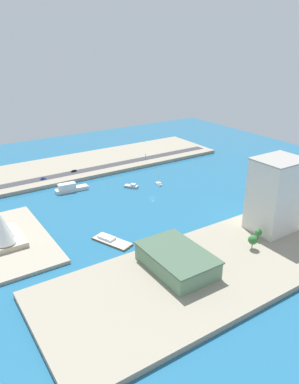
# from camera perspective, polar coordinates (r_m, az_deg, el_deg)

# --- Properties ---
(ground_plane) EXTENTS (440.00, 440.00, 0.00)m
(ground_plane) POSITION_cam_1_polar(r_m,az_deg,el_deg) (283.27, 0.47, -0.86)
(ground_plane) COLOR #23668E
(quay_west) EXTENTS (70.00, 240.00, 3.00)m
(quay_west) POSITION_cam_1_polar(r_m,az_deg,el_deg) (217.75, 14.97, -9.06)
(quay_west) COLOR #9E937F
(quay_west) RESTS_ON ground_plane
(quay_east) EXTENTS (70.00, 240.00, 3.00)m
(quay_east) POSITION_cam_1_polar(r_m,az_deg,el_deg) (362.28, -8.10, 4.52)
(quay_east) COLOR #9E937F
(quay_east) RESTS_ON ground_plane
(peninsula_point) EXTENTS (82.44, 52.17, 2.00)m
(peninsula_point) POSITION_cam_1_polar(r_m,az_deg,el_deg) (237.86, -21.65, -7.24)
(peninsula_point) COLOR #A89E89
(peninsula_point) RESTS_ON ground_plane
(road_strip) EXTENTS (9.80, 228.00, 0.15)m
(road_strip) POSITION_cam_1_polar(r_m,az_deg,el_deg) (345.46, -6.74, 3.96)
(road_strip) COLOR #38383D
(road_strip) RESTS_ON quay_east
(sailboat_small_white) EXTENTS (9.06, 4.61, 12.54)m
(sailboat_small_white) POSITION_cam_1_polar(r_m,az_deg,el_deg) (307.46, 1.44, 1.28)
(sailboat_small_white) COLOR white
(sailboat_small_white) RESTS_ON ground_plane
(barge_flat_brown) EXTENTS (26.64, 17.76, 2.66)m
(barge_flat_brown) POSITION_cam_1_polar(r_m,az_deg,el_deg) (225.00, -5.96, -7.40)
(barge_flat_brown) COLOR brown
(barge_flat_brown) RESTS_ON ground_plane
(ferry_white_commuter) EXTENTS (8.78, 28.31, 7.05)m
(ferry_white_commuter) POSITION_cam_1_polar(r_m,az_deg,el_deg) (300.37, -12.07, 0.61)
(ferry_white_commuter) COLOR silver
(ferry_white_commuter) RESTS_ON ground_plane
(yacht_sleek_gray) EXTENTS (11.56, 10.30, 3.31)m
(yacht_sleek_gray) POSITION_cam_1_polar(r_m,az_deg,el_deg) (302.28, -2.79, 0.91)
(yacht_sleek_gray) COLOR #999EA3
(yacht_sleek_gray) RESTS_ON ground_plane
(terminal_long_green) EXTENTS (41.27, 27.03, 10.03)m
(terminal_long_green) POSITION_cam_1_polar(r_m,az_deg,el_deg) (193.37, 4.21, -10.36)
(terminal_long_green) COLOR slate
(terminal_long_green) RESTS_ON quay_west
(hotel_broad_white) EXTENTS (23.62, 28.71, 45.40)m
(hotel_broad_white) POSITION_cam_1_polar(r_m,az_deg,el_deg) (235.42, 18.76, -0.40)
(hotel_broad_white) COLOR silver
(hotel_broad_white) RESTS_ON quay_west
(suv_black) EXTENTS (1.80, 5.03, 1.57)m
(suv_black) POSITION_cam_1_polar(r_m,az_deg,el_deg) (335.17, -11.55, 3.21)
(suv_black) COLOR black
(suv_black) RESTS_ON road_strip
(hatchback_blue) EXTENTS (1.96, 4.80, 1.68)m
(hatchback_blue) POSITION_cam_1_polar(r_m,az_deg,el_deg) (323.16, -16.06, 2.03)
(hatchback_blue) COLOR black
(hatchback_blue) RESTS_ON road_strip
(traffic_light_waterfront) EXTENTS (0.36, 0.36, 6.50)m
(traffic_light_waterfront) POSITION_cam_1_polar(r_m,az_deg,el_deg) (357.24, -0.61, 5.47)
(traffic_light_waterfront) COLOR black
(traffic_light_waterfront) RESTS_ON quay_east
(opera_landmark) EXTENTS (30.98, 23.28, 21.76)m
(opera_landmark) POSITION_cam_1_polar(r_m,az_deg,el_deg) (232.33, -21.91, -5.34)
(opera_landmark) COLOR #BCAD93
(opera_landmark) RESTS_ON peninsula_point
(park_tree_cluster) EXTENTS (9.46, 14.72, 8.30)m
(park_tree_cluster) POSITION_cam_1_polar(r_m,az_deg,el_deg) (219.84, 15.84, -6.75)
(park_tree_cluster) COLOR brown
(park_tree_cluster) RESTS_ON quay_west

